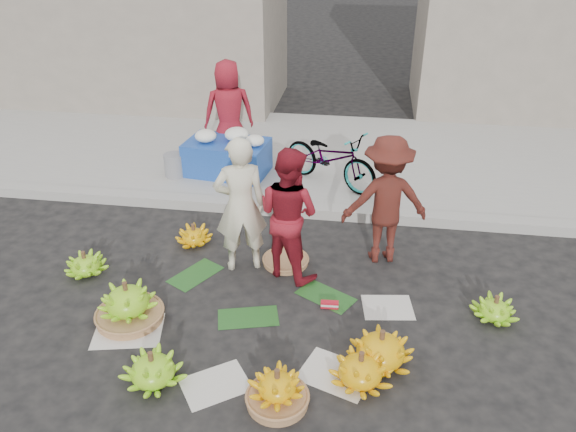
# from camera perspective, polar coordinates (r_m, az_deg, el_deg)

# --- Properties ---
(ground) EXTENTS (80.00, 80.00, 0.00)m
(ground) POSITION_cam_1_polar(r_m,az_deg,el_deg) (6.33, -2.79, -9.23)
(ground) COLOR black
(ground) RESTS_ON ground
(curb) EXTENTS (40.00, 0.25, 0.15)m
(curb) POSITION_cam_1_polar(r_m,az_deg,el_deg) (8.11, 0.12, 0.72)
(curb) COLOR gray
(curb) RESTS_ON ground
(sidewalk) EXTENTS (40.00, 4.00, 0.12)m
(sidewalk) POSITION_cam_1_polar(r_m,az_deg,el_deg) (10.00, 1.86, 6.27)
(sidewalk) COLOR gray
(sidewalk) RESTS_ON ground
(building_left) EXTENTS (6.00, 3.00, 4.00)m
(building_left) POSITION_cam_1_polar(r_m,az_deg,el_deg) (13.22, -14.95, 19.72)
(building_left) COLOR gray
(building_left) RESTS_ON sidewalk
(newspaper_scatter) EXTENTS (3.20, 1.80, 0.00)m
(newspaper_scatter) POSITION_cam_1_polar(r_m,az_deg,el_deg) (5.74, -4.34, -14.08)
(newspaper_scatter) COLOR silver
(newspaper_scatter) RESTS_ON ground
(banana_leaves) EXTENTS (2.00, 1.00, 0.00)m
(banana_leaves) POSITION_cam_1_polar(r_m,az_deg,el_deg) (6.50, -3.33, -8.04)
(banana_leaves) COLOR #194B19
(banana_leaves) RESTS_ON ground
(banana_bunch_0) EXTENTS (0.71, 0.71, 0.48)m
(banana_bunch_0) POSITION_cam_1_polar(r_m,az_deg,el_deg) (6.27, -15.95, -8.54)
(banana_bunch_0) COLOR #94633E
(banana_bunch_0) RESTS_ON ground
(banana_bunch_1) EXTENTS (0.74, 0.74, 0.36)m
(banana_bunch_1) POSITION_cam_1_polar(r_m,az_deg,el_deg) (5.52, -13.60, -14.90)
(banana_bunch_1) COLOR #6DC21B
(banana_bunch_1) RESTS_ON ground
(banana_bunch_2) EXTENTS (0.58, 0.58, 0.40)m
(banana_bunch_2) POSITION_cam_1_polar(r_m,az_deg,el_deg) (5.19, -1.10, -17.23)
(banana_bunch_2) COLOR #94633E
(banana_bunch_2) RESTS_ON ground
(banana_bunch_3) EXTENTS (0.67, 0.67, 0.36)m
(banana_bunch_3) POSITION_cam_1_polar(r_m,az_deg,el_deg) (5.42, 7.37, -15.20)
(banana_bunch_3) COLOR #F3B50C
(banana_bunch_3) RESTS_ON ground
(banana_bunch_4) EXTENTS (0.75, 0.75, 0.40)m
(banana_bunch_4) POSITION_cam_1_polar(r_m,az_deg,el_deg) (5.61, 9.42, -13.20)
(banana_bunch_4) COLOR #F3B50C
(banana_bunch_4) RESTS_ON ground
(banana_bunch_5) EXTENTS (0.50, 0.50, 0.30)m
(banana_bunch_5) POSITION_cam_1_polar(r_m,az_deg,el_deg) (6.49, 20.26, -8.87)
(banana_bunch_5) COLOR #6DC21B
(banana_bunch_5) RESTS_ON ground
(banana_bunch_6) EXTENTS (0.63, 0.63, 0.31)m
(banana_bunch_6) POSITION_cam_1_polar(r_m,az_deg,el_deg) (7.20, -19.90, -4.65)
(banana_bunch_6) COLOR #6DC21B
(banana_bunch_6) RESTS_ON ground
(banana_bunch_7) EXTENTS (0.50, 0.50, 0.29)m
(banana_bunch_7) POSITION_cam_1_polar(r_m,az_deg,el_deg) (7.47, -9.54, -1.96)
(banana_bunch_7) COLOR #F3B50C
(banana_bunch_7) RESTS_ON ground
(basket_spare) EXTENTS (0.72, 0.72, 0.06)m
(basket_spare) POSITION_cam_1_polar(r_m,az_deg,el_deg) (7.02, -0.24, -4.59)
(basket_spare) COLOR #94633E
(basket_spare) RESTS_ON ground
(incense_stack) EXTENTS (0.20, 0.07, 0.08)m
(incense_stack) POSITION_cam_1_polar(r_m,az_deg,el_deg) (6.30, 4.25, -8.98)
(incense_stack) COLOR red
(incense_stack) RESTS_ON ground
(vendor_cream) EXTENTS (0.72, 0.59, 1.70)m
(vendor_cream) POSITION_cam_1_polar(r_m,az_deg,el_deg) (6.58, -4.85, 1.08)
(vendor_cream) COLOR beige
(vendor_cream) RESTS_ON ground
(vendor_red) EXTENTS (0.98, 0.92, 1.62)m
(vendor_red) POSITION_cam_1_polar(r_m,az_deg,el_deg) (6.46, 0.05, 0.24)
(vendor_red) COLOR maroon
(vendor_red) RESTS_ON ground
(man_striped) EXTENTS (1.16, 0.82, 1.63)m
(man_striped) POSITION_cam_1_polar(r_m,az_deg,el_deg) (6.85, 9.91, 1.59)
(man_striped) COLOR maroon
(man_striped) RESTS_ON ground
(flower_table) EXTENTS (1.37, 0.96, 0.74)m
(flower_table) POSITION_cam_1_polar(r_m,az_deg,el_deg) (9.08, -6.15, 6.18)
(flower_table) COLOR #183F9C
(flower_table) RESTS_ON sidewalk
(grey_bucket) EXTENTS (0.32, 0.32, 0.37)m
(grey_bucket) POSITION_cam_1_polar(r_m,az_deg,el_deg) (9.14, -11.46, 5.09)
(grey_bucket) COLOR gray
(grey_bucket) RESTS_ON sidewalk
(flower_vendor) EXTENTS (0.96, 0.79, 1.69)m
(flower_vendor) POSITION_cam_1_polar(r_m,az_deg,el_deg) (9.39, -6.03, 10.49)
(flower_vendor) COLOR maroon
(flower_vendor) RESTS_ON sidewalk
(bicycle) EXTENTS (1.37, 1.72, 0.88)m
(bicycle) POSITION_cam_1_polar(r_m,az_deg,el_deg) (8.61, 4.33, 5.93)
(bicycle) COLOR gray
(bicycle) RESTS_ON sidewalk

